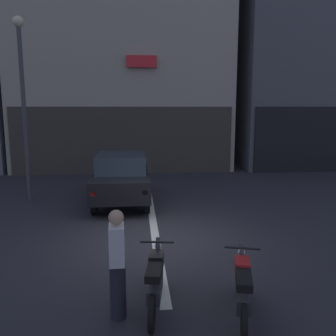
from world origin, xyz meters
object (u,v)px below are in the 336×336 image
car_black_crossing_near (121,177)px  motorcycle_red_row_left_mid (242,288)px  street_lamp (23,90)px  person_by_motorcycles (117,264)px  motorcycle_black_row_leftmost (156,280)px

car_black_crossing_near → motorcycle_red_row_left_mid: (2.06, -6.76, -0.43)m
street_lamp → person_by_motorcycles: size_ratio=3.59×
car_black_crossing_near → motorcycle_red_row_left_mid: car_black_crossing_near is taller
motorcycle_red_row_left_mid → motorcycle_black_row_leftmost: bearing=164.0°
street_lamp → motorcycle_red_row_left_mid: 9.58m
car_black_crossing_near → person_by_motorcycles: size_ratio=2.47×
street_lamp → motorcycle_red_row_left_mid: bearing=-54.6°
motorcycle_red_row_left_mid → street_lamp: bearing=125.4°
motorcycle_black_row_leftmost → street_lamp: bearing=119.5°
car_black_crossing_near → street_lamp: street_lamp is taller
motorcycle_black_row_leftmost → person_by_motorcycles: bearing=-159.0°
car_black_crossing_near → person_by_motorcycles: (0.21, -6.61, -0.03)m
street_lamp → person_by_motorcycles: bearing=-64.9°
street_lamp → motorcycle_black_row_leftmost: (3.94, -6.98, -3.25)m
motorcycle_black_row_leftmost → car_black_crossing_near: bearing=97.0°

